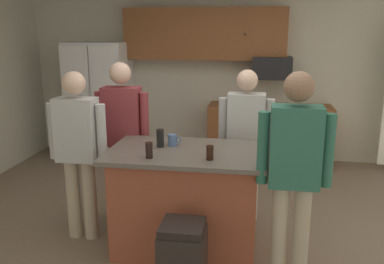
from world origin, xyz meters
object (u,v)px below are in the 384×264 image
(person_host_foreground, at_px, (294,166))
(person_guest_by_door, at_px, (246,136))
(refrigerator, at_px, (100,101))
(person_guest_right, at_px, (78,145))
(microwave_over_range, at_px, (272,68))
(glass_dark_ale, at_px, (160,138))
(glass_short_whisky, at_px, (149,150))
(trash_bin, at_px, (183,261))
(tumbler_amber, at_px, (210,153))
(person_guest_left, at_px, (123,131))
(mug_ceramic_white, at_px, (173,140))
(kitchen_island, at_px, (187,200))

(person_host_foreground, relative_size, person_guest_by_door, 1.06)
(refrigerator, distance_m, person_guest_right, 2.64)
(microwave_over_range, xyz_separation_m, glass_dark_ale, (-1.05, -2.62, -0.41))
(refrigerator, height_order, glass_short_whisky, refrigerator)
(glass_short_whisky, bearing_deg, trash_bin, -51.56)
(person_guest_by_door, relative_size, tumbler_amber, 13.34)
(person_guest_left, relative_size, glass_short_whisky, 12.37)
(refrigerator, xyz_separation_m, tumbler_amber, (2.05, -2.81, 0.11))
(person_guest_left, relative_size, tumbler_amber, 13.91)
(refrigerator, height_order, microwave_over_range, refrigerator)
(microwave_over_range, xyz_separation_m, glass_short_whisky, (-1.06, -2.96, -0.43))
(refrigerator, height_order, person_host_foreground, refrigerator)
(mug_ceramic_white, bearing_deg, person_host_foreground, -27.03)
(glass_short_whisky, relative_size, tumbler_amber, 1.12)
(person_host_foreground, bearing_deg, person_guest_by_door, -45.66)
(kitchen_island, distance_m, trash_bin, 0.76)
(person_host_foreground, bearing_deg, trash_bin, 46.01)
(refrigerator, xyz_separation_m, person_guest_by_door, (2.31, -1.87, 0.02))
(glass_dark_ale, relative_size, glass_short_whisky, 1.22)
(person_guest_right, xyz_separation_m, trash_bin, (1.14, -0.78, -0.64))
(trash_bin, bearing_deg, kitchen_island, 97.39)
(person_guest_right, distance_m, person_guest_left, 0.57)
(microwave_over_range, relative_size, tumbler_amber, 4.63)
(glass_dark_ale, relative_size, mug_ceramic_white, 1.30)
(glass_short_whisky, bearing_deg, mug_ceramic_white, 73.21)
(mug_ceramic_white, distance_m, trash_bin, 1.14)
(refrigerator, relative_size, person_guest_left, 1.07)
(person_guest_right, xyz_separation_m, glass_dark_ale, (0.79, 0.02, 0.10))
(microwave_over_range, distance_m, person_guest_by_door, 2.07)
(refrigerator, distance_m, kitchen_island, 3.17)
(kitchen_island, xyz_separation_m, glass_dark_ale, (-0.26, 0.07, 0.55))
(kitchen_island, height_order, person_guest_right, person_guest_right)
(refrigerator, distance_m, mug_ceramic_white, 2.95)
(glass_dark_ale, height_order, trash_bin, glass_dark_ale)
(person_host_foreground, xyz_separation_m, trash_bin, (-0.81, -0.32, -0.69))
(kitchen_island, relative_size, trash_bin, 2.30)
(person_host_foreground, relative_size, person_guest_left, 1.02)
(person_guest_by_door, height_order, tumbler_amber, person_guest_by_door)
(microwave_over_range, height_order, glass_short_whisky, microwave_over_range)
(kitchen_island, bearing_deg, mug_ceramic_white, 139.37)
(microwave_over_range, distance_m, trash_bin, 3.67)
(refrigerator, xyz_separation_m, person_guest_right, (0.76, -2.52, 0.04))
(kitchen_island, height_order, trash_bin, kitchen_island)
(microwave_over_range, relative_size, person_host_foreground, 0.33)
(tumbler_amber, bearing_deg, glass_dark_ale, 148.07)
(person_guest_left, bearing_deg, tumbler_amber, -2.62)
(glass_short_whisky, distance_m, tumbler_amber, 0.51)
(person_guest_by_door, xyz_separation_m, glass_dark_ale, (-0.76, -0.63, 0.11))
(refrigerator, bearing_deg, glass_short_whisky, -61.53)
(person_host_foreground, height_order, glass_short_whisky, person_host_foreground)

